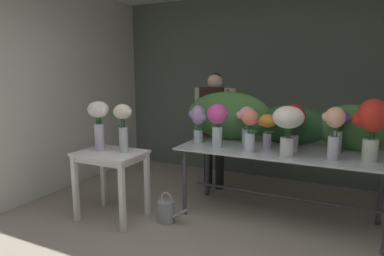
% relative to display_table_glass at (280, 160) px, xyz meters
% --- Properties ---
extents(ground_plane, '(7.34, 7.34, 0.00)m').
position_rel_display_table_glass_xyz_m(ground_plane, '(-0.48, -0.17, -0.67)').
color(ground_plane, '#9E9384').
extents(wall_back, '(4.95, 0.12, 2.76)m').
position_rel_display_table_glass_xyz_m(wall_back, '(-0.48, 1.50, 0.71)').
color(wall_back, slate).
rests_on(wall_back, ground).
extents(wall_left, '(0.12, 3.46, 2.76)m').
position_rel_display_table_glass_xyz_m(wall_left, '(-2.96, -0.17, 0.71)').
color(wall_left, silver).
rests_on(wall_left, ground).
extents(display_table_glass, '(2.17, 0.85, 0.79)m').
position_rel_display_table_glass_xyz_m(display_table_glass, '(0.00, 0.00, 0.00)').
color(display_table_glass, silver).
rests_on(display_table_glass, ground).
extents(side_table_white, '(0.70, 0.53, 0.75)m').
position_rel_display_table_glass_xyz_m(side_table_white, '(-1.66, -0.76, -0.03)').
color(side_table_white, white).
rests_on(side_table_white, ground).
extents(florist, '(0.59, 0.24, 1.60)m').
position_rel_display_table_glass_xyz_m(florist, '(-1.01, 0.62, 0.31)').
color(florist, '#232328').
rests_on(florist, ground).
extents(foliage_backdrop, '(2.34, 0.32, 0.59)m').
position_rel_display_table_glass_xyz_m(foliage_backdrop, '(-0.20, 0.31, 0.38)').
color(foliage_backdrop, '#477F3D').
rests_on(foliage_backdrop, display_table_glass).
extents(vase_lilac_hydrangea, '(0.23, 0.17, 0.44)m').
position_rel_display_table_glass_xyz_m(vase_lilac_hydrangea, '(-0.96, -0.03, 0.38)').
color(vase_lilac_hydrangea, silver).
rests_on(vase_lilac_hydrangea, display_table_glass).
extents(vase_sunset_freesia, '(0.20, 0.18, 0.37)m').
position_rel_display_table_glass_xyz_m(vase_sunset_freesia, '(-0.16, 0.03, 0.35)').
color(vase_sunset_freesia, silver).
rests_on(vase_sunset_freesia, display_table_glass).
extents(vase_coral_dahlias, '(0.18, 0.17, 0.44)m').
position_rel_display_table_glass_xyz_m(vase_coral_dahlias, '(-0.29, -0.23, 0.37)').
color(vase_coral_dahlias, silver).
rests_on(vase_coral_dahlias, display_table_glass).
extents(vase_peach_stock, '(0.21, 0.18, 0.50)m').
position_rel_display_table_glass_xyz_m(vase_peach_stock, '(0.51, -0.19, 0.42)').
color(vase_peach_stock, silver).
rests_on(vase_peach_stock, display_table_glass).
extents(vase_ivory_tulips, '(0.30, 0.30, 0.50)m').
position_rel_display_table_glass_xyz_m(vase_ivory_tulips, '(0.10, -0.25, 0.45)').
color(vase_ivory_tulips, silver).
rests_on(vase_ivory_tulips, display_table_glass).
extents(vase_scarlet_roses, '(0.31, 0.27, 0.58)m').
position_rel_display_table_glass_xyz_m(vase_scarlet_roses, '(0.82, -0.08, 0.48)').
color(vase_scarlet_roses, silver).
rests_on(vase_scarlet_roses, display_table_glass).
extents(vase_blush_carnations, '(0.22, 0.19, 0.44)m').
position_rel_display_table_glass_xyz_m(vase_blush_carnations, '(-0.42, 0.13, 0.37)').
color(vase_blush_carnations, silver).
rests_on(vase_blush_carnations, display_table_glass).
extents(vase_fuchsia_snapdragons, '(0.24, 0.23, 0.48)m').
position_rel_display_table_glass_xyz_m(vase_fuchsia_snapdragons, '(-0.67, -0.16, 0.41)').
color(vase_fuchsia_snapdragons, silver).
rests_on(vase_fuchsia_snapdragons, display_table_glass).
extents(vase_crimson_ranunculus, '(0.24, 0.23, 0.49)m').
position_rel_display_table_glass_xyz_m(vase_crimson_ranunculus, '(0.11, 0.03, 0.43)').
color(vase_crimson_ranunculus, silver).
rests_on(vase_crimson_ranunculus, display_table_glass).
extents(vase_violet_anemones, '(0.23, 0.21, 0.45)m').
position_rel_display_table_glass_xyz_m(vase_violet_anemones, '(0.53, 0.14, 0.40)').
color(vase_violet_anemones, silver).
rests_on(vase_violet_anemones, display_table_glass).
extents(vase_white_roses_tall, '(0.24, 0.22, 0.54)m').
position_rel_display_table_glass_xyz_m(vase_white_roses_tall, '(-1.80, -0.76, 0.43)').
color(vase_white_roses_tall, silver).
rests_on(vase_white_roses_tall, side_table_white).
extents(vase_cream_lisianthus_tall, '(0.21, 0.19, 0.52)m').
position_rel_display_table_glass_xyz_m(vase_cream_lisianthus_tall, '(-1.52, -0.71, 0.41)').
color(vase_cream_lisianthus_tall, silver).
rests_on(vase_cream_lisianthus_tall, side_table_white).
extents(watering_can, '(0.35, 0.18, 0.34)m').
position_rel_display_table_glass_xyz_m(watering_can, '(-1.07, -0.60, -0.54)').
color(watering_can, '#999EA3').
rests_on(watering_can, ground).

